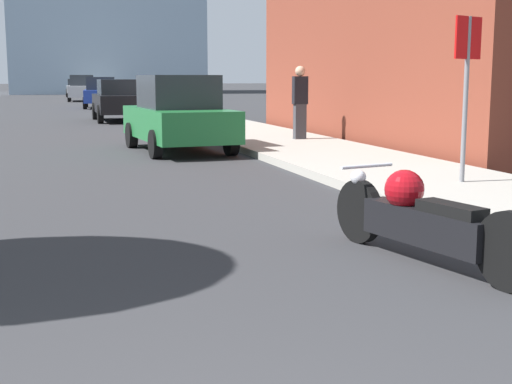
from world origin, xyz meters
The scene contains 10 objects.
sidewalk centered at (5.17, 40.00, 0.07)m, with size 2.91×240.00×0.15m.
brick_storefront centered at (11.24, 15.16, 3.11)m, with size 8.84×12.74×6.21m.
motorcycle centered at (2.73, 3.86, 0.41)m, with size 0.81×2.54×0.83m.
parked_car_green centered at (2.44, 14.26, 0.84)m, with size 2.09×4.20×1.72m.
parked_car_black centered at (2.36, 26.29, 0.82)m, with size 1.86×4.31×1.60m.
parked_car_blue centered at (2.65, 38.65, 0.84)m, with size 2.15×4.30×1.70m.
parked_car_silver centered at (2.30, 50.84, 0.90)m, with size 2.17×4.53×1.85m.
parked_car_white centered at (2.49, 63.37, 0.79)m, with size 1.91×4.60×1.55m.
stop_sign centered at (5.38, 7.31, 1.77)m, with size 0.57×0.26×2.38m.
pedestrian centered at (5.65, 15.01, 1.09)m, with size 0.36×0.25×1.80m.
Camera 1 is at (-0.52, -1.78, 1.67)m, focal length 50.00 mm.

